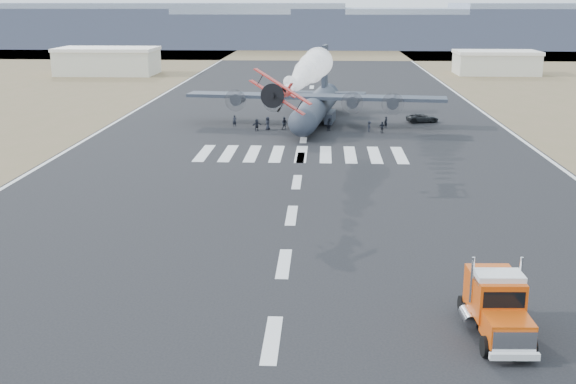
# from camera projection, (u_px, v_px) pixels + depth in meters

# --- Properties ---
(ground) EXTENTS (500.00, 500.00, 0.00)m
(ground) POSITION_uv_depth(u_px,v_px,m) (272.00, 340.00, 40.25)
(ground) COLOR black
(ground) RESTS_ON ground
(scrub_far) EXTENTS (500.00, 80.00, 0.00)m
(scrub_far) POSITION_uv_depth(u_px,v_px,m) (317.00, 52.00, 262.16)
(scrub_far) COLOR brown
(scrub_far) RESTS_ON ground
(runway_markings) EXTENTS (60.00, 260.00, 0.01)m
(runway_markings) POSITION_uv_depth(u_px,v_px,m) (304.00, 139.00, 98.14)
(runway_markings) COLOR silver
(runway_markings) RESTS_ON ground
(ridge_seg_b) EXTENTS (150.00, 50.00, 15.00)m
(ridge_seg_b) POSITION_uv_depth(u_px,v_px,m) (1.00, 27.00, 295.49)
(ridge_seg_b) COLOR gray
(ridge_seg_b) RESTS_ON ground
(ridge_seg_c) EXTENTS (150.00, 50.00, 17.00)m
(ridge_seg_c) POSITION_uv_depth(u_px,v_px,m) (158.00, 25.00, 292.07)
(ridge_seg_c) COLOR gray
(ridge_seg_c) RESTS_ON ground
(ridge_seg_d) EXTENTS (150.00, 50.00, 13.00)m
(ridge_seg_d) POSITION_uv_depth(u_px,v_px,m) (318.00, 30.00, 289.42)
(ridge_seg_d) COLOR gray
(ridge_seg_d) RESTS_ON ground
(ridge_seg_e) EXTENTS (150.00, 50.00, 15.00)m
(ridge_seg_e) POSITION_uv_depth(u_px,v_px,m) (482.00, 28.00, 286.00)
(ridge_seg_e) COLOR gray
(ridge_seg_e) RESTS_ON ground
(hangar_left) EXTENTS (24.50, 14.50, 6.70)m
(hangar_left) POSITION_uv_depth(u_px,v_px,m) (108.00, 61.00, 181.80)
(hangar_left) COLOR #B5B3A1
(hangar_left) RESTS_ON ground
(hangar_right) EXTENTS (20.50, 12.50, 5.90)m
(hangar_right) POSITION_uv_depth(u_px,v_px,m) (496.00, 62.00, 181.96)
(hangar_right) COLOR #B5B3A1
(hangar_right) RESTS_ON ground
(semi_truck) EXTENTS (3.08, 8.37, 3.73)m
(semi_truck) POSITION_uv_depth(u_px,v_px,m) (496.00, 304.00, 40.46)
(semi_truck) COLOR black
(semi_truck) RESTS_ON ground
(aerobatic_biplane) EXTENTS (5.54, 5.67, 4.40)m
(aerobatic_biplane) POSITION_uv_depth(u_px,v_px,m) (280.00, 93.00, 67.58)
(aerobatic_biplane) COLOR red
(smoke_trail) EXTENTS (5.22, 28.85, 3.94)m
(smoke_trail) POSITION_uv_depth(u_px,v_px,m) (312.00, 68.00, 90.36)
(smoke_trail) COLOR white
(transport_aircraft) EXTENTS (38.86, 31.91, 11.21)m
(transport_aircraft) POSITION_uv_depth(u_px,v_px,m) (316.00, 105.00, 109.62)
(transport_aircraft) COLOR #222733
(transport_aircraft) RESTS_ON ground
(support_vehicle) EXTENTS (5.23, 3.17, 1.36)m
(support_vehicle) POSITION_uv_depth(u_px,v_px,m) (422.00, 118.00, 111.19)
(support_vehicle) COLOR black
(support_vehicle) RESTS_ON ground
(crew_a) EXTENTS (0.71, 0.62, 1.74)m
(crew_a) POSITION_uv_depth(u_px,v_px,m) (235.00, 121.00, 107.22)
(crew_a) COLOR black
(crew_a) RESTS_ON ground
(crew_b) EXTENTS (0.98, 1.07, 1.87)m
(crew_b) POSITION_uv_depth(u_px,v_px,m) (330.00, 125.00, 103.80)
(crew_b) COLOR black
(crew_b) RESTS_ON ground
(crew_c) EXTENTS (0.79, 1.11, 1.56)m
(crew_c) POSITION_uv_depth(u_px,v_px,m) (369.00, 126.00, 103.25)
(crew_c) COLOR black
(crew_c) RESTS_ON ground
(crew_d) EXTENTS (1.03, 0.67, 1.62)m
(crew_d) POSITION_uv_depth(u_px,v_px,m) (382.00, 127.00, 102.34)
(crew_d) COLOR black
(crew_d) RESTS_ON ground
(crew_e) EXTENTS (1.01, 1.07, 1.88)m
(crew_e) POSITION_uv_depth(u_px,v_px,m) (268.00, 123.00, 104.84)
(crew_e) COLOR black
(crew_e) RESTS_ON ground
(crew_f) EXTENTS (1.59, 1.31, 1.70)m
(crew_f) POSITION_uv_depth(u_px,v_px,m) (257.00, 125.00, 103.99)
(crew_f) COLOR black
(crew_f) RESTS_ON ground
(crew_g) EXTENTS (0.75, 0.77, 1.63)m
(crew_g) POSITION_uv_depth(u_px,v_px,m) (386.00, 122.00, 106.47)
(crew_g) COLOR black
(crew_g) RESTS_ON ground
(crew_h) EXTENTS (0.94, 0.64, 1.80)m
(crew_h) POSITION_uv_depth(u_px,v_px,m) (285.00, 123.00, 105.11)
(crew_h) COLOR black
(crew_h) RESTS_ON ground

